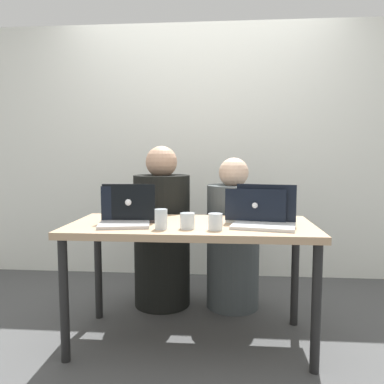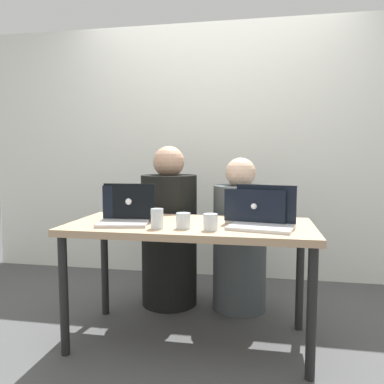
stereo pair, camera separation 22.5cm
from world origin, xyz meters
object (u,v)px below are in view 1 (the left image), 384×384
person_on_left (162,235)px  laptop_front_right (264,217)px  laptop_back_left (131,213)px  water_glass_center (187,222)px  person_on_right (233,241)px  laptop_back_right (256,215)px  water_glass_right (215,223)px  laptop_front_left (125,217)px  water_glass_left (161,221)px

person_on_left → laptop_front_right: (0.69, -0.61, 0.24)m
person_on_left → laptop_back_left: bearing=64.5°
laptop_back_left → water_glass_center: (0.37, -0.23, -0.01)m
person_on_right → laptop_back_right: (0.12, -0.48, 0.28)m
person_on_left → laptop_back_left: size_ratio=3.66×
person_on_left → water_glass_right: bearing=105.8°
person_on_left → water_glass_right: size_ratio=13.33×
water_glass_right → person_on_left: bearing=118.9°
laptop_back_right → laptop_back_left: size_ratio=1.17×
laptop_front_left → laptop_back_right: (0.76, 0.15, -0.00)m
laptop_back_left → water_glass_left: bearing=128.5°
person_on_left → water_glass_center: size_ratio=13.81×
water_glass_center → water_glass_right: (0.15, -0.02, 0.00)m
person_on_right → water_glass_center: bearing=61.2°
person_on_right → laptop_front_right: bearing=96.1°
person_on_right → laptop_front_right: size_ratio=2.87×
water_glass_center → water_glass_left: (-0.14, -0.03, 0.01)m
laptop_back_right → person_on_left: bearing=-26.7°
laptop_front_left → laptop_back_left: laptop_back_left is taller
laptop_back_right → person_on_right: bearing=-66.0°
person_on_right → water_glass_left: bearing=52.9°
person_on_left → water_glass_center: 0.80m
laptop_back_right → water_glass_left: (-0.53, -0.26, 0.00)m
laptop_back_left → laptop_front_right: bearing=168.1°
person_on_left → person_on_right: person_on_left is taller
laptop_back_right → water_glass_right: bearing=57.4°
laptop_back_left → water_glass_right: (0.52, -0.25, -0.01)m
laptop_front_right → water_glass_right: (-0.28, -0.13, -0.01)m
laptop_back_left → laptop_front_left: bearing=84.8°
person_on_right → laptop_back_right: size_ratio=2.90×
person_on_right → laptop_back_right: 0.57m
water_glass_center → water_glass_right: water_glass_right is taller
person_on_left → laptop_front_left: bearing=66.8°
laptop_front_right → water_glass_center: laptop_front_right is taller
laptop_back_left → laptop_back_right: bearing=177.4°
laptop_back_right → laptop_back_left: laptop_back_left is taller
person_on_left → laptop_back_left: person_on_left is taller
laptop_back_right → water_glass_right: 0.35m
laptop_front_right → water_glass_left: 0.58m
laptop_front_right → water_glass_center: 0.44m
laptop_back_left → water_glass_center: bearing=145.1°
laptop_front_left → laptop_front_right: 0.80m
laptop_back_right → water_glass_right: size_ratio=4.27×
person_on_left → laptop_back_left: 0.56m
person_on_left → laptop_back_right: (0.65, -0.48, 0.24)m
person_on_right → water_glass_left: size_ratio=10.07×
laptop_front_left → laptop_front_right: size_ratio=0.83×
person_on_right → water_glass_right: size_ratio=12.38×
person_on_right → water_glass_left: (-0.41, -0.75, 0.28)m
laptop_front_left → water_glass_left: 0.26m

